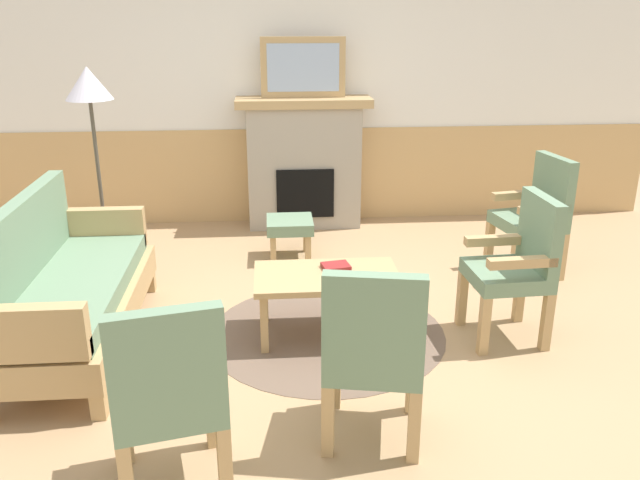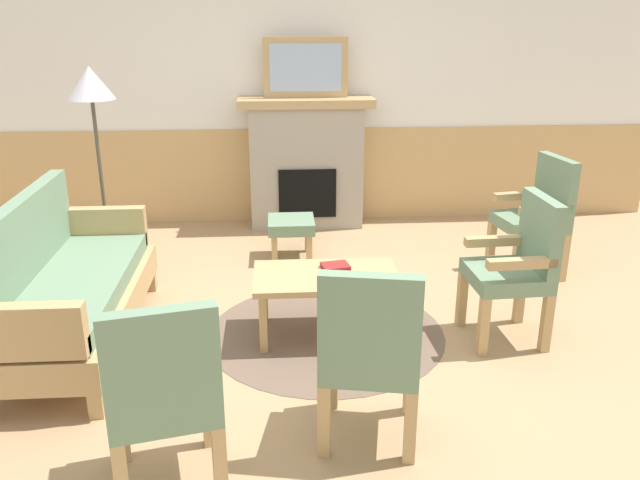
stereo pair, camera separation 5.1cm
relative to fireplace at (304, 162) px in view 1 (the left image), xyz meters
The scene contains 14 objects.
ground_plane 2.44m from the fireplace, 90.00° to the right, with size 14.00×14.00×0.00m, color tan.
wall_back 0.70m from the fireplace, 90.00° to the left, with size 7.20×0.14×2.70m.
fireplace is the anchor object (origin of this frame).
framed_picture 0.91m from the fireplace, 90.00° to the left, with size 0.80×0.04×0.56m.
couch 2.91m from the fireplace, 124.73° to the right, with size 0.70×1.80×0.98m.
coffee_table 2.38m from the fireplace, 89.60° to the right, with size 0.96×0.56×0.44m.
round_rug 2.45m from the fireplace, 89.60° to the right, with size 1.62×1.62×0.01m, color brown.
book_on_table 2.28m from the fireplace, 87.84° to the right, with size 0.18×0.14×0.03m, color maroon.
footstool 1.01m from the fireplace, 101.03° to the right, with size 0.40×0.40×0.36m.
armchair_near_fireplace 2.79m from the fireplace, 63.16° to the right, with size 0.51×0.51×0.98m.
armchair_by_window_left 2.30m from the fireplace, 37.63° to the right, with size 0.56×0.56×0.98m.
armchair_front_left 3.54m from the fireplace, 87.73° to the right, with size 0.56×0.56×0.98m.
armchair_front_center 3.92m from the fireplace, 101.95° to the right, with size 0.57×0.57×0.98m.
floor_lamp_by_couch 2.19m from the fireplace, 146.99° to the right, with size 0.36×0.36×1.68m.
Camera 1 is at (-0.35, -4.00, 2.12)m, focal length 36.79 mm.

